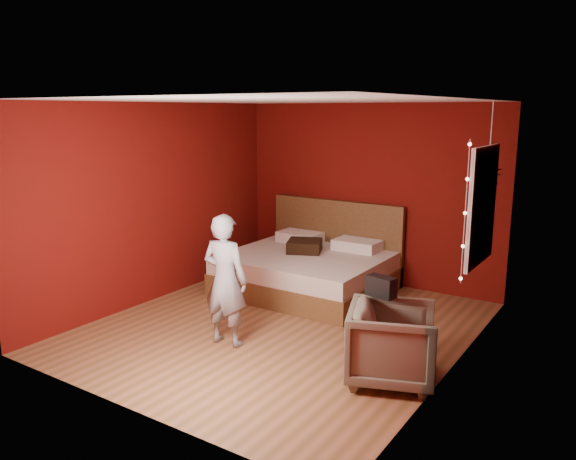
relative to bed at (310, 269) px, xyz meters
name	(u,v)px	position (x,y,z in m)	size (l,w,h in m)	color
floor	(282,327)	(0.46, -1.39, -0.31)	(4.50, 4.50, 0.00)	brown
room_walls	(282,185)	(0.46, -1.39, 1.37)	(4.04, 4.54, 2.62)	#5B0A09
window	(482,206)	(2.43, -0.49, 1.19)	(0.05, 0.97, 1.27)	white
fairy_lights	(465,213)	(2.40, -1.01, 1.19)	(0.04, 0.04, 1.45)	silver
bed	(310,269)	(0.00, 0.00, 0.00)	(2.14, 1.82, 1.18)	brown
person	(225,280)	(0.22, -2.11, 0.41)	(0.53, 0.35, 1.44)	slate
armchair	(392,344)	(2.06, -1.92, 0.06)	(0.78, 0.80, 0.73)	#676251
handbag	(381,286)	(1.84, -1.72, 0.53)	(0.28, 0.14, 0.20)	black
throw_pillow	(305,246)	(-0.10, 0.02, 0.31)	(0.46, 0.46, 0.16)	black
hanging_plant	(488,179)	(2.34, 0.02, 1.43)	(0.49, 0.45, 1.09)	silver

